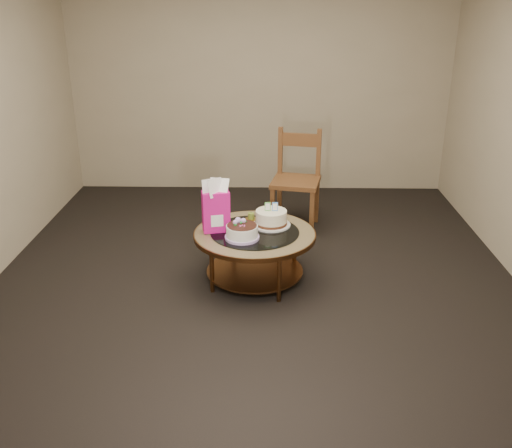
{
  "coord_description": "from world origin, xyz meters",
  "views": [
    {
      "loc": [
        0.1,
        -4.35,
        2.32
      ],
      "look_at": [
        0.01,
        0.02,
        0.52
      ],
      "focal_mm": 40.0,
      "sensor_mm": 36.0,
      "label": 1
    }
  ],
  "objects_px": {
    "coffee_table": "(255,240)",
    "dining_chair": "(296,179)",
    "decorated_cake": "(242,232)",
    "cream_cake": "(271,218)",
    "gift_bag": "(216,206)"
  },
  "relations": [
    {
      "from": "cream_cake",
      "to": "gift_bag",
      "type": "distance_m",
      "value": 0.5
    },
    {
      "from": "cream_cake",
      "to": "gift_bag",
      "type": "xyz_separation_m",
      "value": [
        -0.46,
        -0.12,
        0.15
      ]
    },
    {
      "from": "coffee_table",
      "to": "dining_chair",
      "type": "relative_size",
      "value": 1.01
    },
    {
      "from": "decorated_cake",
      "to": "cream_cake",
      "type": "bearing_deg",
      "value": 49.96
    },
    {
      "from": "coffee_table",
      "to": "dining_chair",
      "type": "distance_m",
      "value": 1.31
    },
    {
      "from": "gift_bag",
      "to": "coffee_table",
      "type": "bearing_deg",
      "value": -15.92
    },
    {
      "from": "cream_cake",
      "to": "decorated_cake",
      "type": "bearing_deg",
      "value": -129.59
    },
    {
      "from": "coffee_table",
      "to": "gift_bag",
      "type": "height_order",
      "value": "gift_bag"
    },
    {
      "from": "decorated_cake",
      "to": "dining_chair",
      "type": "xyz_separation_m",
      "value": [
        0.5,
        1.39,
        0.0
      ]
    },
    {
      "from": "gift_bag",
      "to": "cream_cake",
      "type": "bearing_deg",
      "value": 2.06
    },
    {
      "from": "cream_cake",
      "to": "gift_bag",
      "type": "relative_size",
      "value": 0.74
    },
    {
      "from": "cream_cake",
      "to": "dining_chair",
      "type": "xyz_separation_m",
      "value": [
        0.26,
        1.1,
        -0.01
      ]
    },
    {
      "from": "coffee_table",
      "to": "gift_bag",
      "type": "bearing_deg",
      "value": 176.9
    },
    {
      "from": "coffee_table",
      "to": "cream_cake",
      "type": "height_order",
      "value": "cream_cake"
    },
    {
      "from": "coffee_table",
      "to": "decorated_cake",
      "type": "distance_m",
      "value": 0.22
    }
  ]
}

